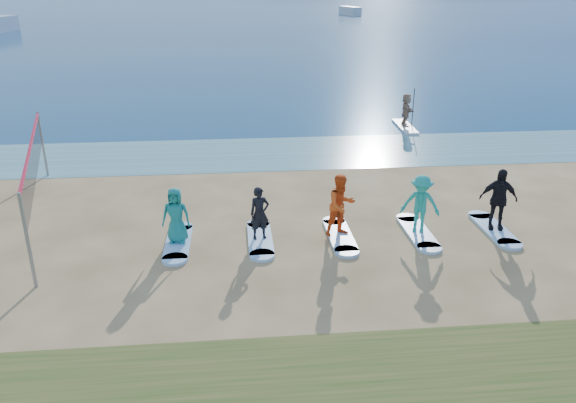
{
  "coord_description": "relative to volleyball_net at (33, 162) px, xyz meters",
  "views": [
    {
      "loc": [
        -0.42,
        -13.02,
        7.12
      ],
      "look_at": [
        1.05,
        2.0,
        1.1
      ],
      "focal_mm": 35.0,
      "sensor_mm": 36.0,
      "label": 1
    }
  ],
  "objects": [
    {
      "name": "boat_offshore_b",
      "position": [
        30.76,
        103.03,
        -1.9
      ],
      "size": [
        3.6,
        7.08,
        1.69
      ],
      "primitive_type": "cube",
      "rotation": [
        0.0,
        0.0,
        0.25
      ],
      "color": "silver",
      "rests_on": "ground"
    },
    {
      "name": "student_2",
      "position": [
        9.15,
        -2.25,
        -0.89
      ],
      "size": [
        1.09,
        0.98,
        1.85
      ],
      "primitive_type": "imported",
      "rotation": [
        0.0,
        0.0,
        0.37
      ],
      "color": "#E55018",
      "rests_on": "surfboard_2"
    },
    {
      "name": "surfboard_4",
      "position": [
        13.88,
        -2.25,
        -1.86
      ],
      "size": [
        0.7,
        2.2,
        0.09
      ],
      "primitive_type": "cube",
      "color": "#A4D3FF",
      "rests_on": "ground"
    },
    {
      "name": "ocean",
      "position": [
        6.58,
        155.98,
        -1.9
      ],
      "size": [
        600.0,
        600.0,
        0.0
      ],
      "primitive_type": "plane",
      "color": "navy",
      "rests_on": "ground"
    },
    {
      "name": "ground",
      "position": [
        6.58,
        -4.02,
        -1.9
      ],
      "size": [
        600.0,
        600.0,
        0.0
      ],
      "primitive_type": "plane",
      "color": "tan",
      "rests_on": "ground"
    },
    {
      "name": "student_0",
      "position": [
        4.42,
        -2.25,
        -1.0
      ],
      "size": [
        0.85,
        0.61,
        1.62
      ],
      "primitive_type": "imported",
      "rotation": [
        0.0,
        0.0,
        -0.13
      ],
      "color": "#1B837D",
      "rests_on": "surfboard_0"
    },
    {
      "name": "surfboard_2",
      "position": [
        9.15,
        -2.25,
        -1.86
      ],
      "size": [
        0.7,
        2.2,
        0.09
      ],
      "primitive_type": "cube",
      "color": "#A4D3FF",
      "rests_on": "ground"
    },
    {
      "name": "surfboard_0",
      "position": [
        4.42,
        -2.25,
        -1.86
      ],
      "size": [
        0.7,
        2.2,
        0.09
      ],
      "primitive_type": "cube",
      "color": "#A4D3FF",
      "rests_on": "ground"
    },
    {
      "name": "shallow_water",
      "position": [
        6.58,
        6.48,
        -1.9
      ],
      "size": [
        600.0,
        600.0,
        0.0
      ],
      "primitive_type": "plane",
      "color": "teal",
      "rests_on": "ground"
    },
    {
      "name": "student_1",
      "position": [
        6.79,
        -2.25,
        -1.04
      ],
      "size": [
        0.63,
        0.48,
        1.55
      ],
      "primitive_type": "imported",
      "rotation": [
        0.0,
        0.0,
        0.2
      ],
      "color": "black",
      "rests_on": "surfboard_1"
    },
    {
      "name": "paddleboard",
      "position": [
        14.84,
        10.29,
        -1.84
      ],
      "size": [
        0.85,
        3.03,
        0.12
      ],
      "primitive_type": "cube",
      "rotation": [
        0.0,
        0.0,
        -0.05
      ],
      "color": "silver",
      "rests_on": "ground"
    },
    {
      "name": "paddleboarder",
      "position": [
        14.84,
        10.29,
        -0.97
      ],
      "size": [
        0.59,
        1.54,
        1.62
      ],
      "primitive_type": "imported",
      "rotation": [
        0.0,
        0.0,
        1.49
      ],
      "color": "tan",
      "rests_on": "paddleboard"
    },
    {
      "name": "student_3",
      "position": [
        11.51,
        -2.25,
        -0.94
      ],
      "size": [
        1.29,
        1.01,
        1.75
      ],
      "primitive_type": "imported",
      "rotation": [
        0.0,
        0.0,
        -0.36
      ],
      "color": "teal",
      "rests_on": "surfboard_3"
    },
    {
      "name": "surfboard_3",
      "position": [
        11.51,
        -2.25,
        -1.86
      ],
      "size": [
        0.7,
        2.2,
        0.09
      ],
      "primitive_type": "cube",
      "color": "#A4D3FF",
      "rests_on": "ground"
    },
    {
      "name": "surfboard_1",
      "position": [
        6.79,
        -2.25,
        -1.86
      ],
      "size": [
        0.7,
        2.2,
        0.09
      ],
      "primitive_type": "cube",
      "color": "#A4D3FF",
      "rests_on": "ground"
    },
    {
      "name": "volleyball_net",
      "position": [
        0.0,
        0.0,
        0.0
      ],
      "size": [
        2.33,
        8.81,
        2.5
      ],
      "rotation": [
        0.0,
        0.0,
        0.25
      ],
      "color": "gray",
      "rests_on": "ground"
    },
    {
      "name": "student_4",
      "position": [
        13.88,
        -2.25,
        -0.88
      ],
      "size": [
        1.17,
        0.7,
        1.88
      ],
      "primitive_type": "imported",
      "rotation": [
        0.0,
        0.0,
        -0.23
      ],
      "color": "black",
      "rests_on": "surfboard_4"
    }
  ]
}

